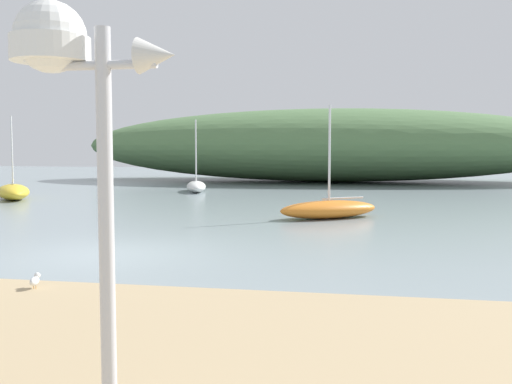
% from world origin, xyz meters
% --- Properties ---
extents(ground_plane, '(120.00, 120.00, 0.00)m').
position_xyz_m(ground_plane, '(0.00, 0.00, 0.00)').
color(ground_plane, gray).
extents(distant_hill, '(37.09, 13.10, 5.34)m').
position_xyz_m(distant_hill, '(3.22, 30.40, 2.67)').
color(distant_hill, '#517547').
rests_on(distant_hill, ground).
extents(mast_structure, '(1.29, 0.60, 3.31)m').
position_xyz_m(mast_structure, '(3.32, -7.95, 2.98)').
color(mast_structure, silver).
rests_on(mast_structure, beach_sand).
extents(sailboat_centre_water, '(2.12, 3.81, 4.01)m').
position_xyz_m(sailboat_centre_water, '(-3.41, 18.49, 0.32)').
color(sailboat_centre_water, white).
rests_on(sailboat_centre_water, ground).
extents(sailboat_east_reach, '(3.79, 3.15, 3.89)m').
position_xyz_m(sailboat_east_reach, '(4.53, 7.58, 0.32)').
color(sailboat_east_reach, orange).
rests_on(sailboat_east_reach, ground).
extents(sailboat_far_left, '(3.52, 4.11, 3.95)m').
position_xyz_m(sailboat_far_left, '(-10.66, 12.39, 0.37)').
color(sailboat_far_left, gold).
rests_on(sailboat_far_left, ground).
extents(seagull_near_waterline, '(0.14, 0.33, 0.23)m').
position_xyz_m(seagull_near_waterline, '(0.54, -4.01, 0.33)').
color(seagull_near_waterline, orange).
rests_on(seagull_near_waterline, beach_sand).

